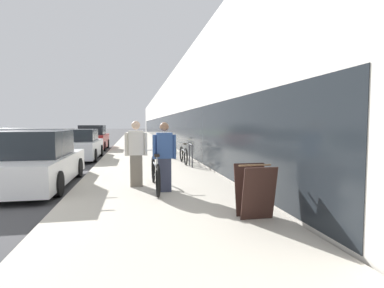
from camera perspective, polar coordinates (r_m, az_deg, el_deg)
The scene contains 14 objects.
sidewalk_slab at distance 26.47m, azimuth -9.80°, elevation 0.23°, with size 4.03×70.00×0.10m.
storefront_facade at distance 35.25m, azimuth 1.46°, elevation 5.30°, with size 10.01×70.00×5.21m.
lawn_strip at distance 32.55m, azimuth -31.53°, elevation 0.31°, with size 7.07×70.00×0.03m.
tandem_bicycle at distance 7.31m, azimuth -6.99°, elevation -5.55°, with size 0.52×2.36×0.90m.
person_rider at distance 6.98m, azimuth -5.27°, elevation -2.44°, with size 0.55×0.21×1.61m.
person_bystander at distance 7.65m, azimuth -10.60°, elevation -1.81°, with size 0.56×0.22×1.65m.
bike_rack_hoop at distance 11.04m, azimuth -0.23°, elevation -1.68°, with size 0.05×0.60×0.84m.
cruiser_bike_nearest at distance 11.95m, azimuth -1.63°, elevation -2.02°, with size 0.52×1.73×0.84m.
cruiser_bike_middle at distance 13.96m, azimuth -3.61°, elevation -1.02°, with size 0.52×1.83×0.95m.
cruiser_bike_farthest at distance 16.46m, azimuth -3.70°, elevation -0.41°, with size 0.52×1.71×0.85m.
sandwich_board_sign at distance 5.18m, azimuth 11.84°, elevation -8.72°, with size 0.56×0.56×0.90m.
parked_sedan_curbside at distance 8.99m, azimuth -27.61°, elevation -3.01°, with size 1.89×4.36×1.56m.
vintage_roadster_curbside at distance 15.13m, azimuth -20.90°, elevation -0.29°, with size 1.97×4.24×1.43m.
parked_sedan_far at distance 20.66m, azimuth -18.35°, elevation 0.98°, with size 1.81×4.36×1.61m.
Camera 1 is at (4.52, -5.42, 1.67)m, focal length 28.00 mm.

